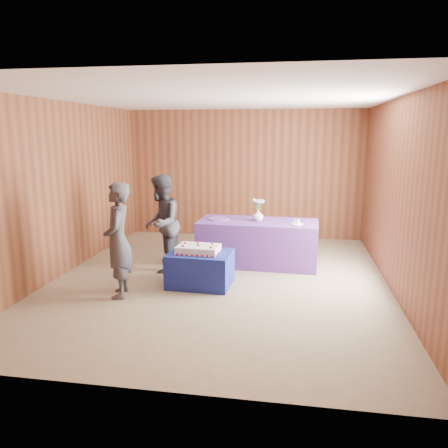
% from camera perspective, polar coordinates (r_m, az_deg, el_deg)
% --- Properties ---
extents(ground, '(6.00, 6.00, 0.00)m').
position_cam_1_polar(ground, '(6.75, -0.59, -7.29)').
color(ground, gray).
rests_on(ground, ground).
extents(room_shell, '(5.04, 6.04, 2.72)m').
position_cam_1_polar(room_shell, '(6.40, -0.62, 8.16)').
color(room_shell, brown).
rests_on(room_shell, ground).
extents(cake_table, '(0.93, 0.74, 0.50)m').
position_cam_1_polar(cake_table, '(6.47, -3.11, -5.85)').
color(cake_table, navy).
rests_on(cake_table, ground).
extents(serving_table, '(2.03, 0.98, 0.75)m').
position_cam_1_polar(serving_table, '(7.49, 4.43, -2.42)').
color(serving_table, '#6A389A').
rests_on(serving_table, ground).
extents(sheet_cake, '(0.65, 0.46, 0.14)m').
position_cam_1_polar(sheet_cake, '(6.36, -3.37, -3.29)').
color(sheet_cake, silver).
rests_on(sheet_cake, cake_table).
extents(vase, '(0.22, 0.22, 0.19)m').
position_cam_1_polar(vase, '(7.41, 4.46, 1.15)').
color(vase, silver).
rests_on(vase, serving_table).
extents(flower_spray, '(0.21, 0.21, 0.16)m').
position_cam_1_polar(flower_spray, '(7.37, 4.49, 2.91)').
color(flower_spray, '#2C6E32').
rests_on(flower_spray, vase).
extents(platter, '(0.47, 0.47, 0.02)m').
position_cam_1_polar(platter, '(7.53, -0.68, 0.69)').
color(platter, '#7152A4').
rests_on(platter, serving_table).
extents(plate, '(0.22, 0.22, 0.01)m').
position_cam_1_polar(plate, '(7.22, 9.48, 0.02)').
color(plate, white).
rests_on(plate, serving_table).
extents(cake_slice, '(0.09, 0.09, 0.09)m').
position_cam_1_polar(cake_slice, '(7.21, 9.49, 0.34)').
color(cake_slice, silver).
rests_on(cake_slice, plate).
extents(knife, '(0.25, 0.11, 0.00)m').
position_cam_1_polar(knife, '(7.06, 9.91, -0.30)').
color(knife, silver).
rests_on(knife, serving_table).
extents(guest_left, '(0.53, 0.66, 1.58)m').
position_cam_1_polar(guest_left, '(6.06, -13.66, -2.09)').
color(guest_left, '#373741').
rests_on(guest_left, ground).
extents(guest_right, '(0.69, 0.83, 1.57)m').
position_cam_1_polar(guest_right, '(7.10, -8.14, 0.09)').
color(guest_right, '#34343E').
rests_on(guest_right, ground).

